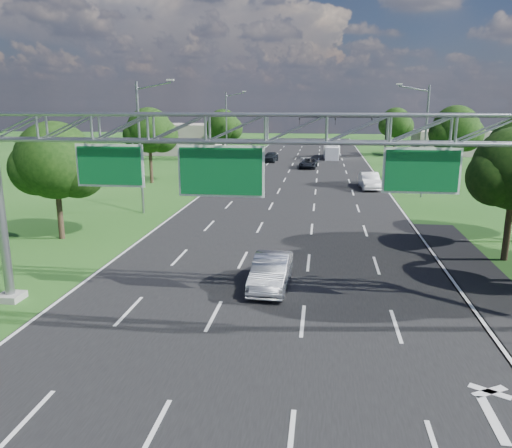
% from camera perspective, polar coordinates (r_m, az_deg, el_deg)
% --- Properties ---
extents(ground, '(220.00, 220.00, 0.00)m').
position_cam_1_polar(ground, '(37.92, 3.80, 0.76)').
color(ground, '#1B4715').
rests_on(ground, ground).
extents(road, '(18.00, 180.00, 0.02)m').
position_cam_1_polar(road, '(37.92, 3.80, 0.76)').
color(road, black).
rests_on(road, ground).
extents(road_flare, '(3.00, 30.00, 0.02)m').
position_cam_1_polar(road_flare, '(23.84, 26.48, -8.53)').
color(road_flare, black).
rests_on(road_flare, ground).
extents(sign_gantry, '(23.50, 1.00, 9.56)m').
position_cam_1_polar(sign_gantry, '(19.07, 1.41, 9.06)').
color(sign_gantry, gray).
rests_on(sign_gantry, ground).
extents(traffic_signal, '(12.21, 0.24, 7.00)m').
position_cam_1_polar(traffic_signal, '(72.15, 11.84, 10.73)').
color(traffic_signal, black).
rests_on(traffic_signal, ground).
extents(streetlight_l_near, '(2.97, 0.22, 10.16)m').
position_cam_1_polar(streetlight_l_near, '(39.46, -12.89, 9.15)').
color(streetlight_l_near, gray).
rests_on(streetlight_l_near, ground).
extents(streetlight_l_far, '(2.97, 0.22, 10.16)m').
position_cam_1_polar(streetlight_l_far, '(73.24, -3.25, 11.35)').
color(streetlight_l_far, gray).
rests_on(streetlight_l_far, ground).
extents(streetlight_r_mid, '(2.97, 0.22, 10.16)m').
position_cam_1_polar(streetlight_r_mid, '(47.83, 18.59, 9.51)').
color(streetlight_r_mid, gray).
rests_on(streetlight_r_mid, ground).
extents(tree_verge_la, '(5.76, 4.80, 7.40)m').
position_cam_1_polar(tree_verge_la, '(33.41, -21.82, 6.37)').
color(tree_verge_la, '#2D2116').
rests_on(tree_verge_la, ground).
extents(tree_verge_lb, '(5.76, 4.80, 8.06)m').
position_cam_1_polar(tree_verge_lb, '(55.15, -12.00, 10.19)').
color(tree_verge_lb, '#2D2116').
rests_on(tree_verge_lb, ground).
extents(tree_verge_lc, '(5.76, 4.80, 7.62)m').
position_cam_1_polar(tree_verge_lc, '(78.52, -3.73, 11.05)').
color(tree_verge_lc, '#2D2116').
rests_on(tree_verge_lc, ground).
extents(tree_verge_rd, '(5.76, 4.80, 8.28)m').
position_cam_1_polar(tree_verge_rd, '(56.69, 21.89, 9.83)').
color(tree_verge_rd, '#2D2116').
rests_on(tree_verge_rd, ground).
extents(tree_verge_re, '(5.76, 4.80, 7.84)m').
position_cam_1_polar(tree_verge_re, '(85.80, 15.71, 10.95)').
color(tree_verge_re, '#2D2116').
rests_on(tree_verge_re, ground).
extents(building_left, '(14.00, 10.00, 5.00)m').
position_cam_1_polar(building_left, '(88.53, -8.54, 9.61)').
color(building_left, gray).
rests_on(building_left, ground).
extents(building_right, '(12.00, 9.00, 4.00)m').
position_cam_1_polar(building_right, '(91.72, 21.45, 8.66)').
color(building_right, gray).
rests_on(building_right, ground).
extents(silver_sedan, '(1.78, 4.69, 1.53)m').
position_cam_1_polar(silver_sedan, '(23.41, 1.73, -5.45)').
color(silver_sedan, '#A3A6AE').
rests_on(silver_sedan, ground).
extents(car_queue_a, '(2.07, 4.19, 1.17)m').
position_cam_1_polar(car_queue_a, '(68.25, 5.82, 6.94)').
color(car_queue_a, silver).
rests_on(car_queue_a, ground).
extents(car_queue_b, '(2.45, 4.74, 1.28)m').
position_cam_1_polar(car_queue_b, '(67.40, 6.02, 6.90)').
color(car_queue_b, black).
rests_on(car_queue_b, ground).
extents(car_queue_c, '(2.14, 4.54, 1.50)m').
position_cam_1_polar(car_queue_c, '(74.59, 1.69, 7.69)').
color(car_queue_c, black).
rests_on(car_queue_c, ground).
extents(car_queue_d, '(1.98, 5.05, 1.64)m').
position_cam_1_polar(car_queue_d, '(51.88, 12.84, 4.84)').
color(car_queue_d, white).
rests_on(car_queue_d, ground).
extents(box_truck, '(2.65, 7.64, 2.83)m').
position_cam_1_polar(box_truck, '(80.33, 8.70, 8.40)').
color(box_truck, white).
rests_on(box_truck, ground).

